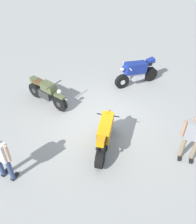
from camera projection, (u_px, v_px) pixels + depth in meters
ground_plane at (99, 122)px, 8.90m from camera, size 40.00×40.00×0.00m
motorcycle_blue_sportbike at (137, 72)px, 10.28m from camera, size 1.37×1.64×1.14m
motorcycle_orange_sportbike at (105, 135)px, 7.62m from camera, size 1.96×0.70×1.14m
motorcycle_olive_vintage at (47, 92)px, 9.40m from camera, size 1.02×1.85×1.07m
person_in_gray_shirt at (193, 135)px, 7.05m from camera, size 0.31×0.67×1.73m
person_in_white_shirt at (0, 155)px, 6.54m from camera, size 0.37×0.66×1.71m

